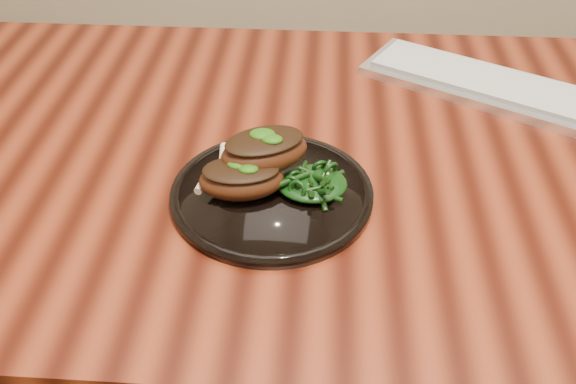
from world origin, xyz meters
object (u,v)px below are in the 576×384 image
at_px(greens_heap, 312,180).
at_px(keyboard, 501,88).
at_px(desk, 416,199).
at_px(lamb_chop_front, 241,178).
at_px(plate, 272,194).

bearing_deg(greens_heap, keyboard, 44.48).
height_order(desk, lamb_chop_front, lamb_chop_front).
height_order(desk, plate, plate).
distance_m(lamb_chop_front, greens_heap, 0.09).
distance_m(desk, plate, 0.25).
xyz_separation_m(desk, keyboard, (0.14, 0.18, 0.09)).
xyz_separation_m(desk, plate, (-0.20, -0.11, 0.09)).
bearing_deg(lamb_chop_front, desk, 26.88).
bearing_deg(greens_heap, lamb_chop_front, -171.18).
distance_m(desk, lamb_chop_front, 0.30).
distance_m(plate, lamb_chop_front, 0.05).
bearing_deg(desk, plate, -150.94).
relative_size(desk, greens_heap, 17.74).
distance_m(lamb_chop_front, keyboard, 0.49).
xyz_separation_m(desk, lamb_chop_front, (-0.24, -0.12, 0.12)).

